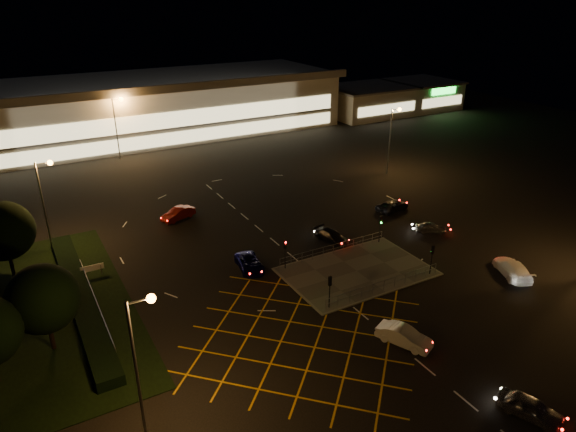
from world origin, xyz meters
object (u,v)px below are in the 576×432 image
car_left_blue (250,263)px  car_approach_white (513,268)px  car_far_dkgrey (331,236)px  signal_sw (330,286)px  car_east_grey (393,206)px  signal_nw (285,249)px  signal_se (432,254)px  car_right_silver (431,227)px  signal_ne (380,224)px  car_queue_white (404,336)px  car_near_silver (531,408)px  car_circ_red (178,214)px

car_left_blue → car_approach_white: car_approach_white is taller
car_far_dkgrey → car_approach_white: size_ratio=0.83×
signal_sw → car_east_grey: bearing=-143.2°
signal_nw → signal_se: bearing=-33.6°
car_left_blue → car_right_silver: 22.28m
signal_ne → car_queue_white: 17.92m
car_queue_white → car_approach_white: car_approach_white is taller
signal_sw → car_far_dkgrey: (7.63, 10.99, -1.73)m
signal_ne → car_far_dkgrey: size_ratio=0.72×
signal_sw → car_near_silver: signal_sw is taller
car_approach_white → car_near_silver: bearing=67.2°
signal_se → car_far_dkgrey: 11.96m
car_east_grey → signal_ne: bearing=121.3°
signal_se → car_right_silver: (7.03, 7.23, -1.76)m
signal_se → car_approach_white: 8.25m
car_east_grey → car_far_dkgrey: bearing=96.3°
signal_se → signal_nw: (-12.00, 7.99, 0.00)m
signal_nw → car_right_silver: size_ratio=0.88×
car_circ_red → car_east_grey: car_circ_red is taller
signal_sw → car_approach_white: 19.49m
signal_se → car_right_silver: bearing=-134.2°
signal_se → signal_ne: bearing=-90.0°
car_far_dkgrey → car_east_grey: car_east_grey is taller
car_left_blue → car_east_grey: car_left_blue is taller
signal_se → car_circ_red: (-17.45, 25.28, -1.64)m
car_queue_white → signal_nw: bearing=74.5°
signal_nw → car_queue_white: size_ratio=0.71×
car_right_silver → car_east_grey: car_east_grey is taller
signal_ne → car_near_silver: bearing=-106.5°
signal_nw → car_east_grey: 20.46m
signal_se → car_near_silver: size_ratio=0.75×
car_queue_white → car_circ_red: bearing=79.0°
signal_nw → car_right_silver: (19.03, -0.76, -1.76)m
car_queue_white → car_circ_red: car_queue_white is taller
car_circ_red → car_approach_white: bearing=18.9°
signal_se → signal_sw: bearing=0.0°
car_left_blue → signal_sw: bearing=-63.8°
signal_nw → car_queue_white: signal_nw is taller
car_left_blue → car_near_silver: bearing=-65.3°
car_near_silver → car_circ_red: bearing=83.6°
signal_ne → car_approach_white: size_ratio=0.59×
signal_nw → car_far_dkgrey: signal_nw is taller
car_queue_white → car_approach_white: bearing=-14.4°
car_queue_white → car_left_blue: size_ratio=0.94×
car_queue_white → car_approach_white: 16.84m
signal_nw → car_far_dkgrey: bearing=21.5°
car_east_grey → car_left_blue: bearing=91.6°
car_far_dkgrey → signal_ne: bearing=-47.2°
signal_nw → signal_ne: bearing=0.0°
car_queue_white → signal_ne: bearing=32.9°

